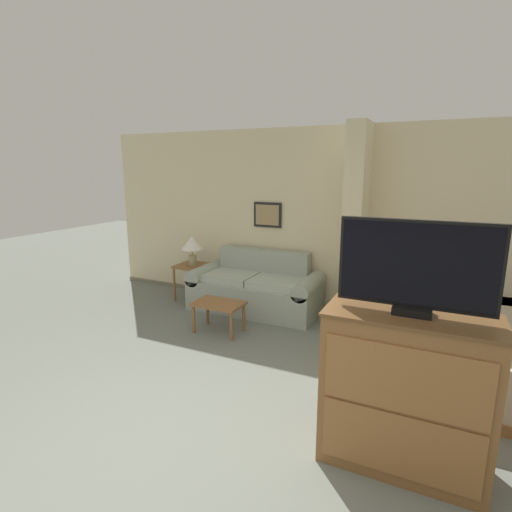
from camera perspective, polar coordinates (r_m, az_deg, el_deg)
name	(u,v)px	position (r m, az deg, el deg)	size (l,w,h in m)	color
ground_plane	(153,463)	(3.25, -14.52, -26.76)	(20.00, 20.00, 0.00)	slate
wall_back	(314,221)	(5.82, 8.33, 5.01)	(7.00, 0.16, 2.60)	beige
wall_partition_pillar	(355,226)	(5.33, 14.03, 4.15)	(0.24, 0.57, 2.60)	beige
couch	(256,289)	(5.84, -0.02, -4.69)	(1.88, 0.84, 0.85)	#99A393
coffee_table	(219,307)	(5.06, -5.37, -7.22)	(0.62, 0.41, 0.39)	brown
side_table	(193,270)	(6.34, -8.99, -1.98)	(0.48, 0.48, 0.56)	brown
table_lamp	(192,244)	(6.25, -9.12, 1.68)	(0.34, 0.34, 0.45)	tan
tv_dresser	(405,392)	(3.02, 20.49, -17.70)	(1.10, 0.50, 1.11)	brown
tv	(416,268)	(2.71, 21.88, -1.56)	(0.96, 0.16, 0.61)	black
bed	(442,340)	(4.70, 25.07, -10.77)	(1.72, 2.14, 0.55)	brown
backpack	(452,300)	(4.39, 26.16, -5.72)	(0.31, 0.25, 0.42)	black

